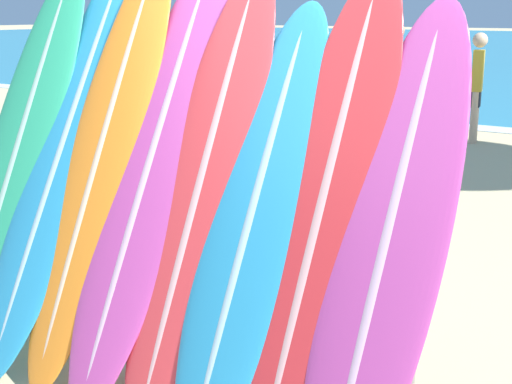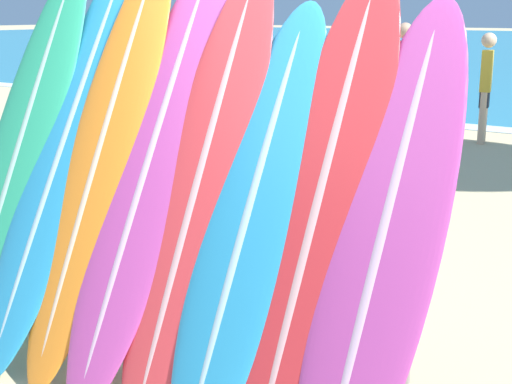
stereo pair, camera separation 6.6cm
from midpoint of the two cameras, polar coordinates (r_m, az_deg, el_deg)
The scene contains 12 objects.
surfboard_rack at distance 3.57m, azimuth -7.76°, elevation -9.00°, with size 2.57×0.04×0.85m.
surfboard_slot_0 at distance 4.25m, azimuth -18.79°, elevation 3.04°, with size 0.53×1.09×2.19m.
surfboard_slot_1 at distance 4.00m, azimuth -15.46°, elevation 3.22°, with size 0.53×1.27×2.27m.
surfboard_slot_2 at distance 3.77m, azimuth -12.73°, elevation 2.49°, with size 0.49×1.14×2.24m.
surfboard_slot_3 at distance 3.55m, azimuth -8.92°, elevation 1.57°, with size 0.53×1.20×2.19m.
surfboard_slot_4 at distance 3.33m, azimuth -4.97°, elevation 0.10°, with size 0.50×1.06×2.11m.
surfboard_slot_5 at distance 3.13m, azimuth -0.83°, elevation -2.43°, with size 0.50×1.06×1.93m.
surfboard_slot_6 at distance 2.99m, azimuth 4.65°, elevation -1.74°, with size 0.49×1.09×2.09m.
surfboard_slot_7 at distance 2.85m, azimuth 9.81°, elevation -4.24°, with size 0.48×1.09×1.94m.
person_near_water at distance 10.79m, azimuth 17.09°, elevation 8.31°, with size 0.21×0.26×1.57m.
person_mid_beach at distance 10.80m, azimuth 10.87°, elevation 9.07°, with size 0.23×0.28×1.70m.
person_far_left at distance 8.22m, azimuth 8.40°, elevation 7.53°, with size 0.24×0.28×1.68m.
Camera 1 is at (2.08, -2.19, 1.87)m, focal length 50.00 mm.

